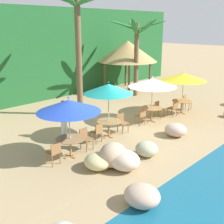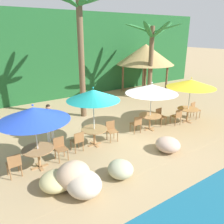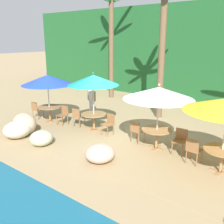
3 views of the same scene
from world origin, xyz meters
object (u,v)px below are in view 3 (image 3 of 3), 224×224
chair_white_inland (136,130)px  chair_blue_seaward (63,114)px  dining_table_teal (94,117)px  umbrella_white (159,93)px  chair_teal_seaward (109,123)px  dining_table_white (157,132)px  dining_table_yellow (222,153)px  waiter_in_white (92,98)px  chair_white_seaward (180,139)px  chair_yellow_inland (193,149)px  palm_tree_second (163,29)px  umbrella_teal (93,80)px  palm_tree_nearest (111,29)px  chair_teal_inland (78,116)px  dining_table_blue (49,109)px  chair_blue_inland (36,109)px  umbrella_blue (47,80)px

chair_white_inland → chair_blue_seaward: bearing=-177.2°
dining_table_teal → umbrella_white: size_ratio=0.44×
chair_teal_seaward → dining_table_white: (2.25, -0.06, 0.10)m
dining_table_teal → dining_table_yellow: bearing=-4.9°
chair_blue_seaward → waiter_in_white: waiter_in_white is taller
chair_teal_seaward → waiter_in_white: bearing=147.4°
chair_blue_seaward → chair_white_seaward: 5.60m
chair_yellow_inland → chair_blue_seaward: bearing=178.1°
chair_blue_seaward → dining_table_white: bearing=2.4°
palm_tree_second → chair_white_seaward: bearing=-52.5°
chair_blue_seaward → palm_tree_second: 6.11m
umbrella_teal → umbrella_white: 3.11m
umbrella_teal → dining_table_yellow: 5.72m
chair_white_seaward → dining_table_yellow: (1.53, -0.53, 0.10)m
dining_table_yellow → waiter_in_white: size_ratio=0.65×
dining_table_white → palm_tree_nearest: bearing=138.8°
chair_white_inland → dining_table_teal: bearing=177.6°
chair_teal_inland → dining_table_yellow: 6.32m
dining_table_blue → chair_white_inland: chair_white_inland is taller
chair_blue_inland → umbrella_white: umbrella_white is taller
chair_blue_inland → chair_white_inland: same height
chair_blue_inland → palm_tree_nearest: bearing=90.8°
umbrella_white → palm_tree_second: size_ratio=0.39×
dining_table_yellow → chair_yellow_inland: bearing=-178.7°
dining_table_blue → chair_yellow_inland: 7.11m
dining_table_white → waiter_in_white: size_ratio=0.65×
dining_table_blue → umbrella_teal: umbrella_teal is taller
dining_table_yellow → chair_yellow_inland: chair_yellow_inland is taller
chair_teal_seaward → dining_table_yellow: size_ratio=0.79×
chair_white_inland → chair_yellow_inland: 2.40m
umbrella_blue → umbrella_teal: 2.53m
umbrella_teal → chair_teal_inland: umbrella_teal is taller
chair_teal_seaward → palm_tree_second: bearing=82.6°
dining_table_teal → chair_blue_inland: bearing=-170.8°
dining_table_teal → chair_teal_seaward: chair_teal_seaward is taller
umbrella_teal → chair_teal_seaward: bearing=-1.4°
umbrella_teal → dining_table_white: umbrella_teal is taller
dining_table_teal → chair_yellow_inland: bearing=-6.1°
chair_white_inland → chair_teal_seaward: bearing=177.0°
chair_teal_seaward → chair_yellow_inland: 3.79m
umbrella_teal → chair_blue_inland: bearing=-170.8°
umbrella_blue → dining_table_blue: umbrella_blue is taller
chair_blue_inland → umbrella_white: size_ratio=0.35×
umbrella_teal → chair_teal_seaward: size_ratio=2.92×
chair_teal_inland → dining_table_yellow: (6.32, -0.32, 0.10)m
umbrella_blue → chair_white_inland: 4.98m
dining_table_blue → dining_table_yellow: (7.96, -0.07, 0.00)m
umbrella_blue → chair_blue_seaward: bearing=7.6°
chair_blue_inland → dining_table_teal: size_ratio=0.79×
palm_tree_nearest → dining_table_white: bearing=-41.2°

